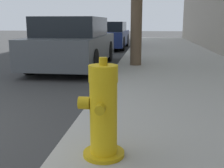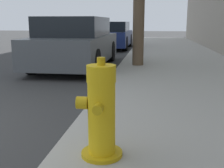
{
  "view_description": "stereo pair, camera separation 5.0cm",
  "coord_description": "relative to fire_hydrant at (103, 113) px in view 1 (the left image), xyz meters",
  "views": [
    {
      "loc": [
        2.87,
        -2.53,
        1.3
      ],
      "look_at": [
        2.42,
        0.97,
        0.52
      ],
      "focal_mm": 45.0,
      "sensor_mm": 36.0,
      "label": 1
    },
    {
      "loc": [
        2.92,
        -2.53,
        1.3
      ],
      "look_at": [
        2.42,
        0.97,
        0.52
      ],
      "focal_mm": 45.0,
      "sensor_mm": 36.0,
      "label": 2
    }
  ],
  "objects": [
    {
      "name": "parked_car_mid",
      "position": [
        -1.61,
        11.81,
        0.12
      ],
      "size": [
        1.81,
        4.15,
        1.32
      ],
      "color": "navy",
      "rests_on": "ground_plane"
    },
    {
      "name": "parked_car_near",
      "position": [
        -1.77,
        5.72,
        0.17
      ],
      "size": [
        1.83,
        4.39,
        1.44
      ],
      "color": "#4C5156",
      "rests_on": "ground_plane"
    },
    {
      "name": "fire_hydrant",
      "position": [
        0.0,
        0.0,
        0.0
      ],
      "size": [
        0.4,
        0.4,
        0.88
      ],
      "color": "#C39C11",
      "rests_on": "sidewalk_slab"
    }
  ]
}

